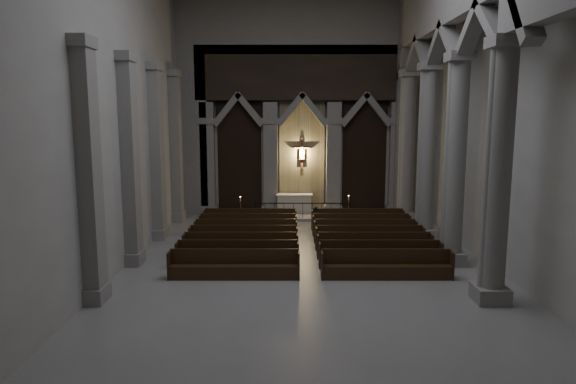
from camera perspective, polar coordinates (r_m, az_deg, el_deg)
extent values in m
plane|color=gray|center=(18.71, 2.46, -9.32)|extent=(24.00, 24.00, 0.00)
cube|color=#A9A79E|center=(29.77, 1.57, 9.17)|extent=(14.00, 0.10, 12.00)
cube|color=#A9A79E|center=(5.82, 7.83, 10.43)|extent=(14.00, 0.10, 12.00)
cube|color=#A9A79E|center=(18.82, -19.50, 8.86)|extent=(0.10, 24.00, 12.00)
cube|color=#A9A79E|center=(19.39, 23.98, 8.59)|extent=(0.10, 24.00, 12.00)
cube|color=gray|center=(29.74, -8.91, 3.66)|extent=(0.80, 0.50, 6.40)
cube|color=gray|center=(30.15, -8.78, -1.93)|extent=(1.05, 0.70, 0.50)
cube|color=gray|center=(29.63, -9.01, 7.81)|extent=(1.00, 0.65, 0.35)
cube|color=gray|center=(29.40, -1.95, 3.70)|extent=(0.80, 0.50, 6.40)
cube|color=gray|center=(29.81, -1.92, -1.95)|extent=(1.05, 0.70, 0.50)
cube|color=gray|center=(29.29, -1.97, 7.90)|extent=(1.00, 0.65, 0.35)
cube|color=gray|center=(29.49, 5.07, 3.69)|extent=(0.80, 0.50, 6.40)
cube|color=gray|center=(29.90, 5.00, -1.95)|extent=(1.05, 0.70, 0.50)
cube|color=gray|center=(29.38, 5.13, 7.87)|extent=(1.00, 0.65, 0.35)
cube|color=gray|center=(30.02, 11.95, 3.62)|extent=(0.80, 0.50, 6.40)
cube|color=gray|center=(30.42, 11.77, -1.92)|extent=(1.05, 0.70, 0.50)
cube|color=gray|center=(29.91, 12.08, 7.73)|extent=(1.00, 0.65, 0.35)
cube|color=black|center=(29.84, -5.39, 4.32)|extent=(2.60, 0.15, 7.00)
cube|color=#998B62|center=(29.72, 1.55, 4.34)|extent=(2.60, 0.15, 7.00)
cube|color=black|center=(30.03, 8.46, 4.30)|extent=(2.60, 0.15, 7.00)
cube|color=black|center=(29.35, 1.61, 13.08)|extent=(12.00, 0.50, 3.00)
cube|color=gray|center=(29.79, -10.50, 6.14)|extent=(1.60, 0.50, 9.00)
cube|color=gray|center=(30.11, 13.52, 6.07)|extent=(1.60, 0.50, 9.00)
cube|color=gray|center=(29.64, 1.63, 17.90)|extent=(14.00, 0.50, 3.00)
plane|color=#FFC872|center=(29.69, 1.55, 4.34)|extent=(1.50, 0.00, 1.50)
cube|color=#59311E|center=(29.60, 1.56, 4.32)|extent=(0.13, 0.08, 1.80)
cube|color=#59311E|center=(29.57, 1.56, 5.00)|extent=(1.10, 0.08, 0.13)
cube|color=tan|center=(29.54, 1.56, 4.22)|extent=(0.26, 0.10, 0.60)
sphere|color=tan|center=(29.51, 1.56, 4.99)|extent=(0.17, 0.17, 0.17)
cylinder|color=tan|center=(29.51, 1.06, 4.93)|extent=(0.45, 0.08, 0.08)
cylinder|color=tan|center=(29.52, 2.07, 4.93)|extent=(0.45, 0.08, 0.08)
cube|color=gray|center=(28.53, 12.77, -2.66)|extent=(1.00, 1.00, 0.50)
cylinder|color=gray|center=(28.04, 13.03, 4.87)|extent=(0.70, 0.70, 7.50)
cube|color=gray|center=(28.05, 13.31, 12.74)|extent=(0.95, 0.95, 0.35)
cube|color=gray|center=(24.73, 14.80, -4.50)|extent=(1.00, 1.00, 0.50)
cylinder|color=gray|center=(24.16, 15.15, 4.19)|extent=(0.70, 0.70, 7.50)
cube|color=gray|center=(24.18, 15.52, 13.32)|extent=(0.95, 0.95, 0.35)
cube|color=gray|center=(21.01, 17.56, -6.98)|extent=(1.00, 1.00, 0.50)
cylinder|color=gray|center=(20.34, 18.05, 3.25)|extent=(0.70, 0.70, 7.50)
cube|color=gray|center=(20.36, 18.58, 14.09)|extent=(0.95, 0.95, 0.35)
cube|color=gray|center=(17.42, 21.54, -10.48)|extent=(1.00, 1.00, 0.50)
cylinder|color=gray|center=(16.60, 22.27, 1.85)|extent=(0.70, 0.70, 7.50)
cube|color=gray|center=(16.63, 23.07, 15.13)|extent=(0.95, 0.95, 0.35)
cube|color=gray|center=(29.86, 12.26, 6.28)|extent=(0.55, 1.20, 9.20)
cube|color=gray|center=(28.46, -12.08, -2.66)|extent=(0.60, 1.00, 0.50)
cube|color=gray|center=(27.97, -12.33, 4.89)|extent=(0.50, 0.80, 7.50)
cube|color=gray|center=(27.98, -12.59, 12.77)|extent=(0.60, 1.00, 0.35)
cube|color=gray|center=(24.66, -14.01, -4.51)|extent=(0.60, 1.00, 0.50)
cube|color=gray|center=(24.09, -14.35, 4.21)|extent=(0.50, 0.80, 7.50)
cube|color=gray|center=(24.10, -14.71, 13.37)|extent=(0.60, 1.00, 0.35)
cube|color=gray|center=(20.93, -16.67, -7.00)|extent=(0.60, 1.00, 0.50)
cube|color=gray|center=(20.25, -17.13, 3.26)|extent=(0.50, 0.80, 7.50)
cube|color=gray|center=(20.27, -17.64, 14.16)|extent=(0.60, 1.00, 0.35)
cube|color=gray|center=(17.32, -20.50, -10.54)|extent=(0.60, 1.00, 0.50)
cube|color=gray|center=(16.49, -21.20, 1.87)|extent=(0.50, 0.80, 7.50)
cube|color=gray|center=(16.52, -21.97, 15.24)|extent=(0.60, 1.00, 0.35)
cube|color=gray|center=(28.95, 1.59, -2.63)|extent=(8.50, 2.60, 0.15)
cube|color=beige|center=(29.45, 0.70, -1.28)|extent=(1.91, 0.74, 1.01)
cube|color=silver|center=(29.36, 0.70, -0.28)|extent=(2.07, 0.83, 0.04)
cube|color=black|center=(27.73, 1.66, -1.26)|extent=(5.11, 0.05, 0.05)
cube|color=black|center=(27.86, -3.61, -2.18)|extent=(0.09, 0.09, 1.02)
cube|color=black|center=(28.00, 6.89, -2.18)|extent=(0.09, 0.09, 1.02)
cylinder|color=black|center=(27.83, -2.56, -2.25)|extent=(0.02, 0.02, 0.94)
cylinder|color=black|center=(27.82, -1.51, -2.25)|extent=(0.02, 0.02, 0.94)
cylinder|color=black|center=(27.81, -0.46, -2.25)|extent=(0.02, 0.02, 0.94)
cylinder|color=black|center=(27.81, 0.60, -2.25)|extent=(0.02, 0.02, 0.94)
cylinder|color=black|center=(27.82, 1.65, -2.25)|extent=(0.02, 0.02, 0.94)
cylinder|color=black|center=(27.83, 2.70, -2.25)|extent=(0.02, 0.02, 0.94)
cylinder|color=black|center=(27.86, 3.75, -2.25)|extent=(0.02, 0.02, 0.94)
cylinder|color=black|center=(27.90, 4.80, -2.24)|extent=(0.02, 0.02, 0.94)
cylinder|color=black|center=(27.95, 5.85, -2.24)|extent=(0.02, 0.02, 0.94)
cylinder|color=#B67938|center=(27.53, -5.27, -3.37)|extent=(0.24, 0.24, 0.05)
cylinder|color=#B67938|center=(27.42, -5.28, -2.19)|extent=(0.04, 0.04, 1.15)
cylinder|color=#B67938|center=(27.31, -5.30, -1.00)|extent=(0.12, 0.12, 0.02)
cylinder|color=white|center=(27.30, -5.30, -0.79)|extent=(0.05, 0.05, 0.20)
sphere|color=#FFBF59|center=(27.28, -5.31, -0.54)|extent=(0.04, 0.04, 0.04)
cylinder|color=#B67938|center=(28.41, 6.71, -3.01)|extent=(0.23, 0.23, 0.05)
cylinder|color=#B67938|center=(28.30, 6.73, -1.92)|extent=(0.03, 0.03, 1.10)
cylinder|color=#B67938|center=(28.20, 6.75, -0.83)|extent=(0.11, 0.11, 0.02)
cylinder|color=white|center=(28.18, 6.76, -0.63)|extent=(0.05, 0.05, 0.19)
sphere|color=#FFBF59|center=(28.17, 6.76, -0.40)|extent=(0.04, 0.04, 0.04)
cube|color=black|center=(25.92, -4.22, -3.63)|extent=(4.58, 0.44, 0.49)
cube|color=black|center=(26.02, -4.19, -2.42)|extent=(4.58, 0.08, 0.54)
cube|color=black|center=(26.14, -9.24, -3.06)|extent=(0.07, 0.49, 0.98)
cube|color=black|center=(25.80, 0.86, -3.11)|extent=(0.07, 0.49, 0.98)
cube|color=black|center=(26.08, 7.72, -3.61)|extent=(4.58, 0.44, 0.49)
cube|color=black|center=(26.18, 7.69, -2.40)|extent=(4.58, 0.08, 0.54)
cube|color=black|center=(25.82, 2.69, -3.10)|extent=(0.07, 0.49, 0.98)
cube|color=black|center=(26.43, 12.66, -3.03)|extent=(0.07, 0.49, 0.98)
cube|color=black|center=(24.66, -4.44, -4.27)|extent=(4.58, 0.44, 0.49)
cube|color=black|center=(24.75, -4.41, -3.00)|extent=(4.58, 0.08, 0.54)
cube|color=black|center=(24.89, -9.71, -3.68)|extent=(0.07, 0.49, 0.98)
cube|color=black|center=(24.53, 0.90, -3.73)|extent=(0.07, 0.49, 0.98)
cube|color=black|center=(24.83, 8.12, -4.25)|extent=(4.58, 0.44, 0.49)
cube|color=black|center=(24.92, 8.08, -2.98)|extent=(4.58, 0.08, 0.54)
cube|color=black|center=(24.56, 2.83, -3.73)|extent=(0.07, 0.49, 0.98)
cube|color=black|center=(25.20, 13.30, -3.63)|extent=(0.07, 0.49, 0.98)
cube|color=black|center=(23.41, -4.68, -4.99)|extent=(4.58, 0.44, 0.49)
cube|color=black|center=(23.49, -4.66, -3.65)|extent=(4.58, 0.08, 0.54)
cube|color=black|center=(23.65, -10.24, -4.35)|extent=(0.07, 0.49, 0.98)
cube|color=black|center=(23.27, 0.95, -4.42)|extent=(0.07, 0.49, 0.98)
cube|color=black|center=(23.59, 8.56, -4.96)|extent=(4.58, 0.44, 0.49)
cube|color=black|center=(23.67, 8.51, -3.62)|extent=(4.58, 0.08, 0.54)
cube|color=black|center=(23.30, 2.98, -4.42)|extent=(0.07, 0.49, 0.98)
cube|color=black|center=(23.97, 14.00, -4.30)|extent=(0.07, 0.49, 0.98)
cube|color=black|center=(22.16, -4.96, -5.79)|extent=(4.58, 0.44, 0.49)
cube|color=black|center=(22.24, -4.93, -4.37)|extent=(4.58, 0.08, 0.54)
cube|color=black|center=(22.41, -10.82, -5.10)|extent=(0.07, 0.49, 0.98)
cube|color=black|center=(22.02, 1.00, -5.20)|extent=(0.07, 0.49, 0.98)
cube|color=black|center=(22.35, 9.04, -5.74)|extent=(4.58, 0.44, 0.49)
cube|color=black|center=(22.42, 8.99, -4.33)|extent=(4.58, 0.08, 0.54)
cube|color=black|center=(22.05, 3.15, -5.19)|extent=(0.07, 0.49, 0.98)
cube|color=black|center=(22.76, 14.78, -5.03)|extent=(0.07, 0.49, 0.98)
cube|color=black|center=(20.92, -5.27, -6.68)|extent=(4.58, 0.44, 0.49)
cube|color=black|center=(20.98, -5.23, -5.17)|extent=(4.58, 0.08, 0.54)
cube|color=black|center=(21.19, -11.48, -5.94)|extent=(0.07, 0.49, 0.98)
cube|color=black|center=(20.77, 1.06, -6.06)|extent=(0.07, 0.49, 0.98)
cube|color=black|center=(21.12, 9.59, -6.62)|extent=(4.58, 0.44, 0.49)
cube|color=black|center=(21.18, 9.53, -5.12)|extent=(4.58, 0.08, 0.54)
cube|color=black|center=(20.80, 3.34, -6.05)|extent=(0.07, 0.49, 0.98)
cube|color=black|center=(21.55, 15.65, -5.84)|extent=(0.07, 0.49, 0.98)
cube|color=black|center=(19.68, -5.61, -7.69)|extent=(4.58, 0.44, 0.49)
cube|color=black|center=(19.74, -5.58, -6.08)|extent=(4.58, 0.08, 0.54)
cube|color=black|center=(19.97, -12.22, -6.88)|extent=(0.07, 0.49, 0.98)
cube|color=black|center=(19.52, 1.12, -7.04)|extent=(0.07, 0.49, 0.98)
cube|color=black|center=(19.89, 10.20, -7.61)|extent=(4.58, 0.44, 0.49)
cube|color=black|center=(19.95, 10.14, -6.02)|extent=(4.58, 0.08, 0.54)
cube|color=black|center=(19.55, 3.56, -7.03)|extent=(0.07, 0.49, 0.98)
cube|color=black|center=(20.35, 16.62, -6.75)|extent=(0.07, 0.49, 0.98)
cube|color=black|center=(18.45, -6.01, -8.83)|extent=(4.58, 0.44, 0.49)
cube|color=black|center=(18.50, -5.97, -7.11)|extent=(4.58, 0.08, 0.54)
cube|color=black|center=(18.76, -13.06, -7.94)|extent=(0.07, 0.49, 0.98)
cube|color=black|center=(18.28, 1.20, -8.15)|extent=(0.07, 0.49, 0.98)
cube|color=black|center=(18.68, 10.90, -8.72)|extent=(4.58, 0.44, 0.49)
cube|color=black|center=(18.72, 10.83, -7.02)|extent=(4.58, 0.08, 0.54)
cube|color=black|center=(18.32, 3.81, -8.13)|extent=(0.07, 0.49, 0.98)
cube|color=black|center=(19.16, 17.72, -7.77)|extent=(0.07, 0.49, 0.98)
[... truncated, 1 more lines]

